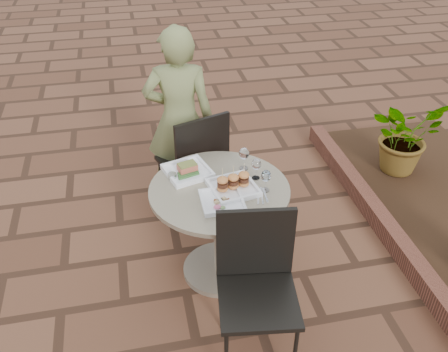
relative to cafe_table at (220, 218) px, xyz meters
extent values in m
plane|color=brown|center=(-0.26, -0.15, -0.48)|extent=(60.00, 60.00, 0.00)
cylinder|color=gray|center=(0.00, 0.00, -0.46)|extent=(0.52, 0.52, 0.04)
cylinder|color=gray|center=(0.00, 0.00, -0.13)|extent=(0.08, 0.08, 0.70)
cylinder|color=tan|center=(0.00, 0.00, 0.23)|extent=(0.90, 0.90, 0.03)
cube|color=black|center=(-0.07, 0.76, -0.03)|extent=(0.56, 0.56, 0.03)
cube|color=black|center=(-0.01, 0.57, 0.22)|extent=(0.43, 0.17, 0.46)
cylinder|color=black|center=(0.05, 1.00, -0.26)|extent=(0.02, 0.02, 0.44)
cylinder|color=black|center=(-0.31, 0.88, -0.26)|extent=(0.02, 0.02, 0.44)
cylinder|color=black|center=(0.17, 0.64, -0.26)|extent=(0.02, 0.02, 0.44)
cylinder|color=black|center=(-0.19, 0.52, -0.26)|extent=(0.02, 0.02, 0.44)
cube|color=black|center=(0.07, -0.71, -0.03)|extent=(0.50, 0.50, 0.03)
cube|color=black|center=(0.10, -0.51, 0.22)|extent=(0.44, 0.09, 0.46)
cylinder|color=black|center=(-0.09, -0.49, -0.26)|extent=(0.02, 0.02, 0.44)
cylinder|color=black|center=(0.29, -0.54, -0.26)|extent=(0.02, 0.02, 0.44)
imported|color=olive|center=(-0.13, 0.94, 0.26)|extent=(0.59, 0.43, 1.50)
cube|color=white|center=(-0.17, 0.21, 0.25)|extent=(0.34, 0.34, 0.01)
cube|color=#C45D45|center=(-0.17, 0.21, 0.29)|extent=(0.14, 0.11, 0.04)
cube|color=brown|center=(-0.17, 0.21, 0.32)|extent=(0.13, 0.10, 0.01)
cube|color=white|center=(0.08, -0.03, 0.25)|extent=(0.33, 0.33, 0.01)
cube|color=white|center=(-0.01, -0.15, 0.25)|extent=(0.26, 0.26, 0.01)
ellipsoid|color=#E35D86|center=(-0.06, -0.21, 0.27)|extent=(0.05, 0.04, 0.02)
cylinder|color=white|center=(0.28, -0.08, 0.25)|extent=(0.05, 0.05, 0.00)
cylinder|color=white|center=(0.28, -0.08, 0.28)|extent=(0.01, 0.01, 0.07)
ellipsoid|color=white|center=(0.28, -0.08, 0.36)|extent=(0.06, 0.06, 0.08)
cylinder|color=white|center=(0.28, -0.08, 0.35)|extent=(0.05, 0.05, 0.04)
cylinder|color=white|center=(0.21, 0.19, 0.25)|extent=(0.06, 0.06, 0.00)
cylinder|color=white|center=(0.21, 0.19, 0.29)|extent=(0.01, 0.01, 0.07)
ellipsoid|color=white|center=(0.21, 0.19, 0.36)|extent=(0.07, 0.07, 0.09)
cylinder|color=white|center=(0.26, 0.06, 0.25)|extent=(0.05, 0.05, 0.00)
cylinder|color=white|center=(0.26, 0.06, 0.28)|extent=(0.01, 0.01, 0.06)
ellipsoid|color=white|center=(0.26, 0.06, 0.35)|extent=(0.06, 0.06, 0.08)
cylinder|color=silver|center=(-0.28, 0.16, 0.27)|extent=(0.06, 0.06, 0.04)
cube|color=brown|center=(1.34, 0.15, -0.41)|extent=(0.12, 3.00, 0.15)
imported|color=#33662D|center=(1.84, 0.88, -0.08)|extent=(0.74, 0.68, 0.69)
camera|label=1|loc=(-0.50, -2.52, 2.10)|focal=40.00mm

